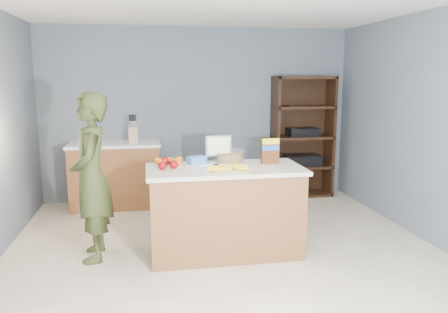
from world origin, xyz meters
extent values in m
cube|color=beige|center=(0.00, 0.00, 0.00)|extent=(4.50, 5.00, 0.02)
cube|color=slate|center=(0.00, 2.50, 1.25)|extent=(4.50, 0.02, 2.50)
cube|color=slate|center=(0.00, -2.50, 1.25)|extent=(4.50, 0.02, 2.50)
cube|color=brown|center=(0.00, 0.30, 0.43)|extent=(1.50, 0.70, 0.86)
cube|color=silver|center=(0.00, 0.30, 0.88)|extent=(1.56, 0.76, 0.04)
cube|color=black|center=(0.00, 0.30, 0.05)|extent=(1.46, 0.66, 0.10)
cube|color=brown|center=(-1.20, 2.20, 0.43)|extent=(1.20, 0.60, 0.86)
cube|color=white|center=(-1.20, 2.20, 0.88)|extent=(1.24, 0.62, 0.04)
cube|color=black|center=(1.55, 2.48, 0.90)|extent=(0.90, 0.04, 1.80)
cube|color=black|center=(1.12, 2.30, 0.90)|extent=(0.04, 0.40, 1.80)
cube|color=black|center=(1.98, 2.30, 0.90)|extent=(0.04, 0.40, 1.80)
cube|color=black|center=(1.55, 2.30, 0.02)|extent=(0.90, 0.40, 0.04)
cube|color=black|center=(1.55, 2.30, 0.45)|extent=(0.90, 0.40, 0.04)
cube|color=black|center=(1.55, 2.30, 0.90)|extent=(0.90, 0.40, 0.04)
cube|color=black|center=(1.55, 2.30, 1.35)|extent=(0.90, 0.40, 0.04)
cube|color=black|center=(1.55, 2.30, 1.78)|extent=(0.90, 0.40, 0.04)
cube|color=black|center=(1.55, 2.30, 0.55)|extent=(0.55, 0.32, 0.16)
cube|color=black|center=(1.55, 2.30, 0.98)|extent=(0.45, 0.30, 0.12)
imported|color=#353F1C|center=(-1.30, 0.40, 0.83)|extent=(0.44, 0.63, 1.65)
cube|color=tan|center=(-0.94, 2.14, 1.01)|extent=(0.12, 0.10, 0.22)
cylinder|color=black|center=(-0.98, 2.14, 1.17)|extent=(0.02, 0.02, 0.09)
cylinder|color=black|center=(-0.96, 2.14, 1.17)|extent=(0.02, 0.02, 0.09)
cylinder|color=black|center=(-0.94, 2.14, 1.17)|extent=(0.02, 0.02, 0.09)
cylinder|color=black|center=(-0.92, 2.14, 1.17)|extent=(0.02, 0.02, 0.09)
cylinder|color=black|center=(-0.90, 2.14, 1.17)|extent=(0.02, 0.02, 0.09)
cube|color=white|center=(-0.15, 0.44, 0.90)|extent=(0.24, 0.17, 0.00)
cube|color=white|center=(0.01, 0.40, 0.90)|extent=(0.25, 0.20, 0.00)
ellipsoid|color=yellow|center=(-0.12, 0.17, 0.92)|extent=(0.21, 0.17, 0.05)
ellipsoid|color=yellow|center=(-0.07, 0.10, 0.92)|extent=(0.23, 0.09, 0.05)
ellipsoid|color=yellow|center=(0.11, 0.20, 0.92)|extent=(0.22, 0.14, 0.05)
ellipsoid|color=yellow|center=(0.12, 0.13, 0.92)|extent=(0.20, 0.19, 0.05)
sphere|color=maroon|center=(-0.59, 0.50, 0.94)|extent=(0.08, 0.08, 0.08)
sphere|color=maroon|center=(-0.51, 0.32, 0.94)|extent=(0.08, 0.08, 0.08)
sphere|color=maroon|center=(-0.62, 0.29, 0.94)|extent=(0.08, 0.08, 0.08)
sphere|color=orange|center=(-0.63, 0.48, 0.93)|extent=(0.07, 0.07, 0.07)
sphere|color=orange|center=(-0.53, 0.57, 0.93)|extent=(0.07, 0.07, 0.07)
sphere|color=orange|center=(-0.46, 0.45, 0.93)|extent=(0.07, 0.07, 0.07)
sphere|color=orange|center=(-0.45, 0.57, 0.93)|extent=(0.07, 0.07, 0.07)
sphere|color=orange|center=(-0.66, 0.57, 0.93)|extent=(0.07, 0.07, 0.07)
sphere|color=orange|center=(-0.51, 0.53, 0.93)|extent=(0.07, 0.07, 0.07)
sphere|color=orange|center=(-0.43, 0.62, 0.93)|extent=(0.07, 0.07, 0.07)
sphere|color=orange|center=(-0.50, 0.47, 0.93)|extent=(0.07, 0.07, 0.07)
cube|color=blue|center=(-0.26, 0.53, 0.94)|extent=(0.21, 0.18, 0.08)
cylinder|color=#267219|center=(0.10, 0.56, 0.95)|extent=(0.27, 0.27, 0.09)
cylinder|color=white|center=(0.10, 0.56, 0.97)|extent=(0.30, 0.30, 0.13)
cylinder|color=silver|center=(-0.01, 0.61, 0.91)|extent=(0.12, 0.12, 0.01)
cylinder|color=silver|center=(-0.01, 0.61, 0.94)|extent=(0.02, 0.02, 0.05)
cube|color=silver|center=(-0.01, 0.61, 1.07)|extent=(0.28, 0.07, 0.22)
cube|color=yellow|center=(-0.01, 0.59, 1.07)|extent=(0.24, 0.03, 0.18)
cube|color=#592B14|center=(0.49, 0.40, 1.03)|extent=(0.18, 0.06, 0.27)
cube|color=yellow|center=(0.49, 0.40, 1.14)|extent=(0.18, 0.07, 0.06)
cube|color=blue|center=(0.49, 0.40, 1.07)|extent=(0.18, 0.07, 0.05)
camera|label=1|loc=(-0.76, -3.90, 1.79)|focal=35.00mm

